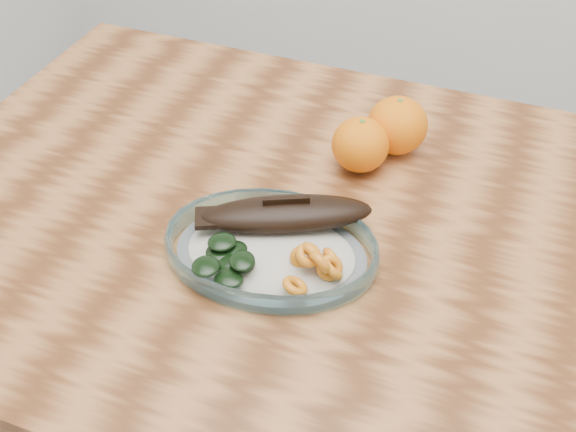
{
  "coord_description": "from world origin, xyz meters",
  "views": [
    {
      "loc": [
        0.2,
        -0.68,
        1.39
      ],
      "look_at": [
        -0.05,
        -0.02,
        0.77
      ],
      "focal_mm": 45.0,
      "sensor_mm": 36.0,
      "label": 1
    }
  ],
  "objects_px": {
    "plated_meal": "(272,245)",
    "orange_left": "(397,125)",
    "dining_table": "(325,277)",
    "orange_right": "(360,145)"
  },
  "relations": [
    {
      "from": "plated_meal",
      "to": "orange_left",
      "type": "relative_size",
      "value": 6.14
    },
    {
      "from": "orange_left",
      "to": "dining_table",
      "type": "bearing_deg",
      "value": -101.17
    },
    {
      "from": "dining_table",
      "to": "plated_meal",
      "type": "distance_m",
      "value": 0.15
    },
    {
      "from": "plated_meal",
      "to": "orange_right",
      "type": "distance_m",
      "value": 0.22
    },
    {
      "from": "orange_right",
      "to": "dining_table",
      "type": "bearing_deg",
      "value": -90.49
    },
    {
      "from": "plated_meal",
      "to": "orange_right",
      "type": "bearing_deg",
      "value": 69.35
    },
    {
      "from": "orange_right",
      "to": "plated_meal",
      "type": "bearing_deg",
      "value": -103.0
    },
    {
      "from": "dining_table",
      "to": "plated_meal",
      "type": "xyz_separation_m",
      "value": [
        -0.05,
        -0.08,
        0.12
      ]
    },
    {
      "from": "dining_table",
      "to": "orange_right",
      "type": "distance_m",
      "value": 0.2
    },
    {
      "from": "plated_meal",
      "to": "orange_left",
      "type": "xyz_separation_m",
      "value": [
        0.09,
        0.28,
        0.03
      ]
    }
  ]
}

